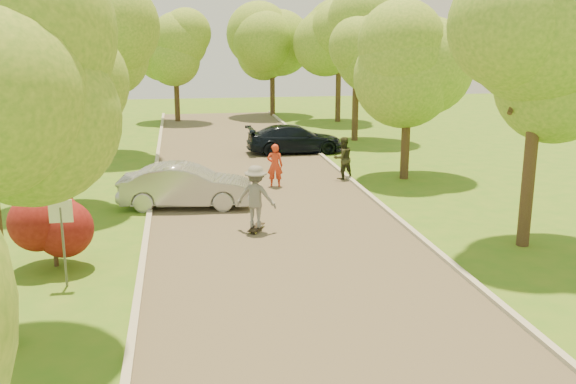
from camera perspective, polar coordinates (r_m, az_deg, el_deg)
ground at (r=13.19m, az=4.39°, el=-13.24°), size 100.00×100.00×0.00m
road at (r=20.49m, az=-1.03°, el=-3.11°), size 8.00×60.00×0.01m
curb_left at (r=20.29m, az=-12.43°, el=-3.45°), size 0.18×60.00×0.12m
curb_right at (r=21.43m, az=9.75°, el=-2.38°), size 0.18×60.00×0.12m
street_sign at (r=16.25m, az=-19.47°, el=-2.78°), size 0.55×0.06×2.17m
red_shrub at (r=17.88m, az=-20.16°, el=-2.89°), size 1.70×1.70×1.95m
tree_l_midb at (r=23.72m, az=-19.38°, el=9.73°), size 4.30×4.20×6.62m
tree_l_far at (r=33.54m, az=-16.00°, el=12.51°), size 4.92×4.80×7.79m
tree_r_mida at (r=19.16m, az=22.09°, el=11.53°), size 5.13×5.00×7.95m
tree_r_midb at (r=27.12m, az=11.10°, el=11.31°), size 4.51×4.40×7.01m
tree_r_far at (r=36.80m, az=6.52°, el=13.60°), size 5.33×5.20×8.34m
tree_bg_a at (r=41.78m, az=-18.18°, el=12.34°), size 5.12×5.00×7.72m
tree_bg_b at (r=44.78m, az=4.85°, el=13.32°), size 5.12×5.00×7.95m
tree_bg_c at (r=45.37m, az=-9.75°, el=12.52°), size 4.92×4.80×7.33m
tree_bg_d at (r=47.90m, az=-1.15°, el=13.13°), size 5.12×5.00×7.72m
silver_sedan at (r=22.91m, az=-9.04°, el=0.54°), size 4.82×2.21×1.53m
dark_sedan at (r=33.02m, az=0.60°, el=4.74°), size 4.99×2.13×1.43m
longboard at (r=20.09m, az=-2.83°, el=-3.16°), size 0.66×1.03×0.12m
skateboarder at (r=19.82m, az=-2.87°, el=-0.41°), size 1.45×1.18×1.95m
person_striped at (r=25.62m, az=-1.17°, el=2.37°), size 0.70×0.53×1.74m
person_olive at (r=27.06m, az=4.90°, el=3.02°), size 1.03×0.90×1.80m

